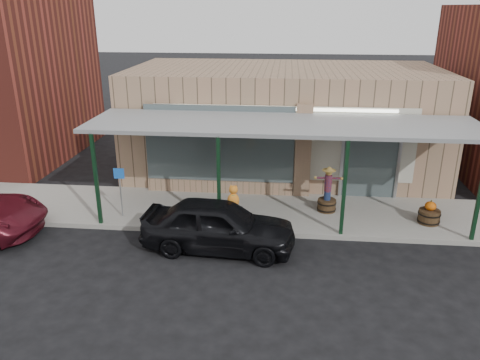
# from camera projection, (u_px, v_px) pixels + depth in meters

# --- Properties ---
(ground) EXTENTS (120.00, 120.00, 0.00)m
(ground) POSITION_uv_depth(u_px,v_px,m) (277.00, 273.00, 11.98)
(ground) COLOR black
(ground) RESTS_ON ground
(sidewalk) EXTENTS (40.00, 3.20, 0.15)m
(sidewalk) POSITION_uv_depth(u_px,v_px,m) (280.00, 213.00, 15.31)
(sidewalk) COLOR gray
(sidewalk) RESTS_ON ground
(storefront) EXTENTS (12.00, 6.25, 4.20)m
(storefront) POSITION_uv_depth(u_px,v_px,m) (284.00, 121.00, 18.87)
(storefront) COLOR #8E7157
(storefront) RESTS_ON ground
(awning) EXTENTS (12.00, 3.00, 3.04)m
(awning) POSITION_uv_depth(u_px,v_px,m) (283.00, 126.00, 14.25)
(awning) COLOR slate
(awning) RESTS_ON ground
(block_buildings_near) EXTENTS (61.00, 8.00, 8.00)m
(block_buildings_near) POSITION_uv_depth(u_px,v_px,m) (335.00, 76.00, 19.06)
(block_buildings_near) COLOR maroon
(block_buildings_near) RESTS_ON ground
(barrel_scarecrow) EXTENTS (0.91, 0.74, 1.53)m
(barrel_scarecrow) POSITION_uv_depth(u_px,v_px,m) (327.00, 196.00, 15.13)
(barrel_scarecrow) COLOR #442F1B
(barrel_scarecrow) RESTS_ON sidewalk
(barrel_pumpkin) EXTENTS (0.82, 0.82, 0.76)m
(barrel_pumpkin) POSITION_uv_depth(u_px,v_px,m) (429.00, 215.00, 14.35)
(barrel_pumpkin) COLOR #442F1B
(barrel_pumpkin) RESTS_ON sidewalk
(handicap_sign) EXTENTS (0.33, 0.04, 1.60)m
(handicap_sign) POSITION_uv_depth(u_px,v_px,m) (120.00, 186.00, 14.57)
(handicap_sign) COLOR gray
(handicap_sign) RESTS_ON sidewalk
(parked_sedan) EXTENTS (4.37, 2.05, 1.60)m
(parked_sedan) POSITION_uv_depth(u_px,v_px,m) (219.00, 225.00, 12.97)
(parked_sedan) COLOR black
(parked_sedan) RESTS_ON ground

